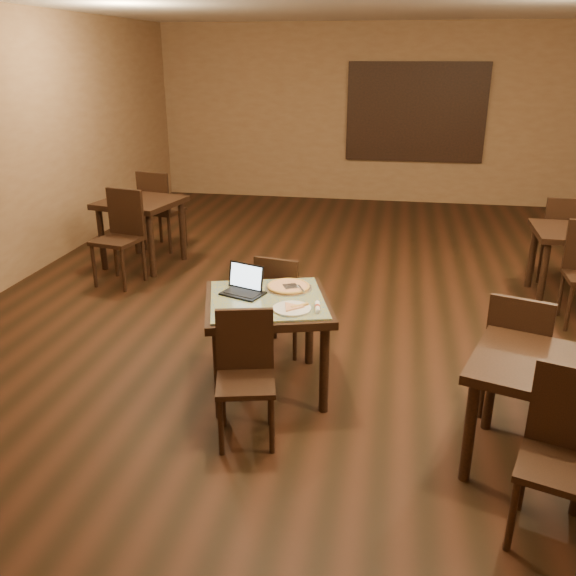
% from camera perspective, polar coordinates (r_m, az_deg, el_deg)
% --- Properties ---
extents(ground, '(10.00, 10.00, 0.00)m').
position_cam_1_polar(ground, '(6.51, 7.08, -1.52)').
color(ground, black).
rests_on(ground, ground).
extents(wall_back, '(8.00, 0.02, 3.00)m').
position_cam_1_polar(wall_back, '(11.06, 9.17, 15.70)').
color(wall_back, olive).
rests_on(wall_back, ground).
extents(wall_front, '(8.00, 0.02, 3.00)m').
position_cam_1_polar(wall_front, '(1.43, -3.99, -22.02)').
color(wall_front, olive).
rests_on(wall_front, ground).
extents(mural, '(2.34, 0.05, 1.64)m').
position_cam_1_polar(mural, '(11.01, 11.88, 15.77)').
color(mural, '#286195').
rests_on(mural, wall_back).
extents(tiled_table, '(1.14, 1.14, 0.76)m').
position_cam_1_polar(tiled_table, '(4.61, -1.95, -2.18)').
color(tiled_table, black).
rests_on(tiled_table, ground).
extents(chair_main_near, '(0.47, 0.47, 0.90)m').
position_cam_1_polar(chair_main_near, '(4.14, -4.00, -7.48)').
color(chair_main_near, black).
rests_on(chair_main_near, ground).
extents(chair_main_far, '(0.47, 0.47, 0.90)m').
position_cam_1_polar(chair_main_far, '(5.24, -0.68, -1.04)').
color(chair_main_far, black).
rests_on(chair_main_far, ground).
extents(laptop, '(0.36, 0.33, 0.21)m').
position_cam_1_polar(laptop, '(4.69, -4.11, 0.24)').
color(laptop, black).
rests_on(laptop, tiled_table).
extents(plate, '(0.28, 0.28, 0.02)m').
position_cam_1_polar(plate, '(4.37, 0.36, -1.96)').
color(plate, white).
rests_on(plate, tiled_table).
extents(pizza_slice, '(0.26, 0.26, 0.02)m').
position_cam_1_polar(pizza_slice, '(4.36, 0.36, -1.79)').
color(pizza_slice, '#F7E1A4').
rests_on(pizza_slice, plate).
extents(pizza_pan, '(0.37, 0.37, 0.01)m').
position_cam_1_polar(pizza_pan, '(4.77, 0.05, 0.01)').
color(pizza_pan, silver).
rests_on(pizza_pan, tiled_table).
extents(pizza_whole, '(0.33, 0.33, 0.02)m').
position_cam_1_polar(pizza_whole, '(4.76, 0.05, 0.17)').
color(pizza_whole, '#F7E1A4').
rests_on(pizza_whole, pizza_pan).
extents(spatula, '(0.21, 0.28, 0.01)m').
position_cam_1_polar(spatula, '(4.74, 0.25, 0.17)').
color(spatula, silver).
rests_on(spatula, pizza_whole).
extents(napkin_roll, '(0.06, 0.17, 0.04)m').
position_cam_1_polar(napkin_roll, '(4.38, 2.78, -1.80)').
color(napkin_roll, white).
rests_on(napkin_roll, tiled_table).
extents(other_table_a, '(0.84, 0.84, 0.77)m').
position_cam_1_polar(other_table_a, '(7.05, 25.23, 3.91)').
color(other_table_a, black).
rests_on(other_table_a, ground).
extents(other_table_a_chair_far, '(0.44, 0.44, 1.00)m').
position_cam_1_polar(other_table_a_chair_far, '(7.61, 24.12, 4.62)').
color(other_table_a_chair_far, black).
rests_on(other_table_a_chair_far, ground).
extents(other_table_b, '(1.04, 1.04, 0.82)m').
position_cam_1_polar(other_table_b, '(7.72, -13.59, 7.01)').
color(other_table_b, black).
rests_on(other_table_b, ground).
extents(other_table_b_chair_near, '(0.54, 0.54, 1.07)m').
position_cam_1_polar(other_table_b_chair_near, '(7.19, -15.34, 5.14)').
color(other_table_b_chair_near, black).
rests_on(other_table_b_chair_near, ground).
extents(other_table_b_chair_far, '(0.54, 0.54, 1.07)m').
position_cam_1_polar(other_table_b_chair_far, '(8.31, -11.97, 7.51)').
color(other_table_b_chair_far, black).
rests_on(other_table_b_chair_far, ground).
extents(other_table_c, '(1.01, 1.01, 0.75)m').
position_cam_1_polar(other_table_c, '(4.04, 22.49, -8.05)').
color(other_table_c, black).
rests_on(other_table_c, ground).
extents(other_table_c_chair_near, '(0.53, 0.53, 0.97)m').
position_cam_1_polar(other_table_c_chair_near, '(3.61, 24.47, -13.42)').
color(other_table_c_chair_near, black).
rests_on(other_table_c_chair_near, ground).
extents(other_table_c_chair_far, '(0.53, 0.53, 0.97)m').
position_cam_1_polar(other_table_c_chair_far, '(4.57, 20.69, -5.45)').
color(other_table_c_chair_far, black).
rests_on(other_table_c_chair_far, ground).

